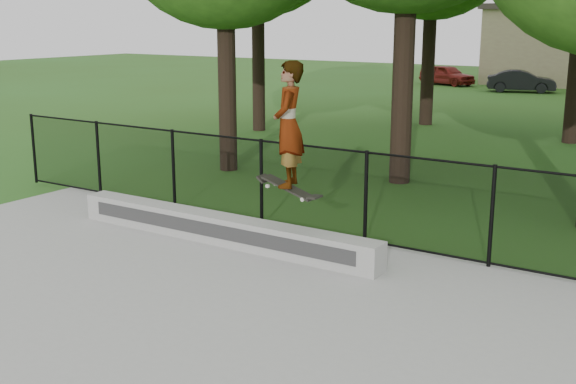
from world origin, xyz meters
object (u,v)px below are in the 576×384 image
object	(u,v)px
car_b	(521,81)
grind_ledge	(220,229)
skater_airborne	(289,127)
car_a	(447,75)

from	to	relation	value
car_b	grind_ledge	bearing A→B (deg)	169.51
grind_ledge	car_b	bearing A→B (deg)	96.04
skater_airborne	car_b	bearing A→B (deg)	98.85
grind_ledge	skater_airborne	world-z (taller)	skater_airborne
skater_airborne	grind_ledge	bearing A→B (deg)	174.73
grind_ledge	skater_airborne	size ratio (longest dim) A/B	2.83
car_b	skater_airborne	world-z (taller)	skater_airborne
car_b	car_a	bearing A→B (deg)	52.30
car_b	skater_airborne	distance (m)	27.88
grind_ledge	car_a	bearing A→B (deg)	104.21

